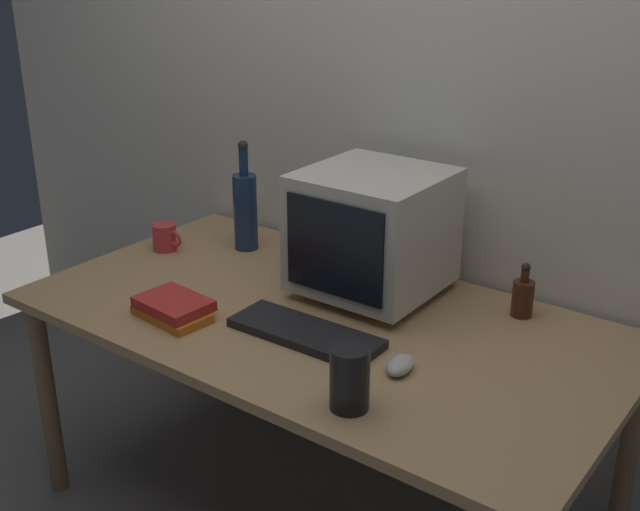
# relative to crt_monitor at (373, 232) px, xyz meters

# --- Properties ---
(back_wall) EXTENTS (4.00, 0.08, 2.50)m
(back_wall) POSITION_rel_crt_monitor_xyz_m (-0.03, 0.30, 0.35)
(back_wall) COLOR silver
(back_wall) RESTS_ON ground
(desk) EXTENTS (1.68, 0.90, 0.71)m
(desk) POSITION_rel_crt_monitor_xyz_m (-0.03, -0.21, -0.26)
(desk) COLOR tan
(desk) RESTS_ON ground
(crt_monitor) EXTENTS (0.38, 0.39, 0.37)m
(crt_monitor) POSITION_rel_crt_monitor_xyz_m (0.00, 0.00, 0.00)
(crt_monitor) COLOR beige
(crt_monitor) RESTS_ON desk
(keyboard) EXTENTS (0.42, 0.16, 0.02)m
(keyboard) POSITION_rel_crt_monitor_xyz_m (0.01, -0.33, -0.18)
(keyboard) COLOR black
(keyboard) RESTS_ON desk
(computer_mouse) EXTENTS (0.08, 0.11, 0.04)m
(computer_mouse) POSITION_rel_crt_monitor_xyz_m (0.31, -0.34, -0.17)
(computer_mouse) COLOR beige
(computer_mouse) RESTS_ON desk
(bottle_tall) EXTENTS (0.08, 0.08, 0.37)m
(bottle_tall) POSITION_rel_crt_monitor_xyz_m (-0.54, 0.05, -0.05)
(bottle_tall) COLOR navy
(bottle_tall) RESTS_ON desk
(bottle_short) EXTENTS (0.06, 0.06, 0.16)m
(bottle_short) POSITION_rel_crt_monitor_xyz_m (0.42, 0.13, -0.13)
(bottle_short) COLOR #472314
(bottle_short) RESTS_ON desk
(book_stack) EXTENTS (0.23, 0.16, 0.05)m
(book_stack) POSITION_rel_crt_monitor_xyz_m (-0.35, -0.46, -0.17)
(book_stack) COLOR orange
(book_stack) RESTS_ON desk
(mug) EXTENTS (0.12, 0.08, 0.09)m
(mug) POSITION_rel_crt_monitor_xyz_m (-0.74, -0.12, -0.15)
(mug) COLOR #CC383D
(mug) RESTS_ON desk
(cd_spindle) EXTENTS (0.12, 0.12, 0.04)m
(cd_spindle) POSITION_rel_crt_monitor_xyz_m (-0.34, 0.09, -0.17)
(cd_spindle) COLOR #595B66
(cd_spindle) RESTS_ON desk
(metal_canister) EXTENTS (0.09, 0.09, 0.15)m
(metal_canister) POSITION_rel_crt_monitor_xyz_m (0.30, -0.54, -0.12)
(metal_canister) COLOR black
(metal_canister) RESTS_ON desk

